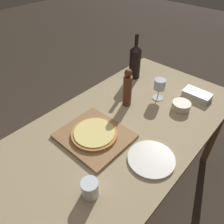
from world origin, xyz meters
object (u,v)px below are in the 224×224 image
small_bowl (181,106)px  pepper_mill (127,89)px  wine_glass (160,85)px  wine_bottle (135,61)px  pizza (94,133)px

small_bowl → pepper_mill: bearing=-146.2°
pepper_mill → wine_glass: (0.12, 0.21, -0.02)m
wine_bottle → wine_glass: bearing=-21.5°
pizza → pepper_mill: 0.39m
wine_glass → pizza: bearing=-96.3°
pizza → small_bowl: (0.25, 0.58, -0.00)m
wine_bottle → small_bowl: wine_bottle is taller
pizza → wine_bottle: wine_bottle is taller
wine_bottle → small_bowl: bearing=-14.0°
pizza → small_bowl: bearing=66.7°
wine_glass → small_bowl: bearing=-0.5°
pizza → wine_glass: (0.06, 0.58, 0.08)m
wine_bottle → wine_glass: (0.31, -0.12, -0.03)m
wine_bottle → small_bowl: (0.49, -0.12, -0.12)m
wine_glass → small_bowl: 0.20m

